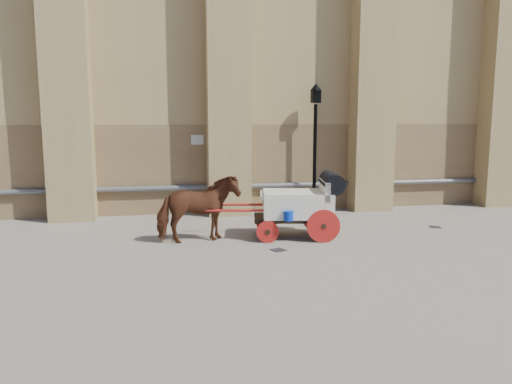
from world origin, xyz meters
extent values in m
plane|color=slate|center=(0.00, 0.00, 0.00)|extent=(90.00, 90.00, 0.00)
cube|color=olive|center=(2.00, 4.15, 1.50)|extent=(44.00, 0.35, 3.00)
cylinder|color=#59595B|center=(2.00, 3.88, 0.90)|extent=(42.00, 0.18, 0.18)
cube|color=beige|center=(-2.00, 3.97, 2.50)|extent=(0.42, 0.04, 0.32)
imported|color=brown|center=(-2.27, 0.03, 0.88)|extent=(2.23, 1.29, 1.77)
cube|color=black|center=(0.33, 0.10, 0.54)|extent=(2.27, 1.32, 0.12)
cube|color=silver|center=(0.42, 0.09, 0.93)|extent=(2.03, 1.51, 0.68)
cube|color=silver|center=(1.14, -0.03, 1.31)|extent=(0.35, 1.22, 0.54)
cube|color=silver|center=(-0.39, 0.22, 1.17)|extent=(0.51, 1.11, 0.10)
cylinder|color=black|center=(1.34, -0.07, 1.51)|extent=(0.74, 1.29, 0.55)
cylinder|color=red|center=(0.95, -0.61, 0.44)|extent=(0.87, 0.20, 0.88)
cylinder|color=red|center=(1.15, 0.58, 0.44)|extent=(0.87, 0.20, 0.88)
cylinder|color=red|center=(-0.49, -0.37, 0.29)|extent=(0.59, 0.15, 0.58)
cylinder|color=red|center=(-0.29, 0.82, 0.29)|extent=(0.59, 0.15, 0.58)
cylinder|color=red|center=(-1.33, -0.06, 0.83)|extent=(2.32, 0.45, 0.07)
cylinder|color=red|center=(-1.18, 0.80, 0.83)|extent=(2.32, 0.45, 0.07)
cylinder|color=#0731B5|center=(0.02, -0.54, 0.73)|extent=(0.25, 0.25, 0.25)
cylinder|color=black|center=(1.92, 3.45, 1.84)|extent=(0.12, 0.12, 3.67)
cone|color=black|center=(1.92, 3.45, 0.18)|extent=(0.37, 0.37, 0.37)
cube|color=black|center=(1.92, 3.45, 3.93)|extent=(0.29, 0.29, 0.43)
cone|color=black|center=(1.92, 3.45, 4.24)|extent=(0.41, 0.41, 0.24)
cube|color=black|center=(-0.39, -1.15, 0.01)|extent=(0.42, 0.42, 0.01)
cube|color=black|center=(4.80, 0.53, 0.01)|extent=(0.41, 0.41, 0.01)
camera|label=1|loc=(-3.07, -12.82, 3.29)|focal=35.00mm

